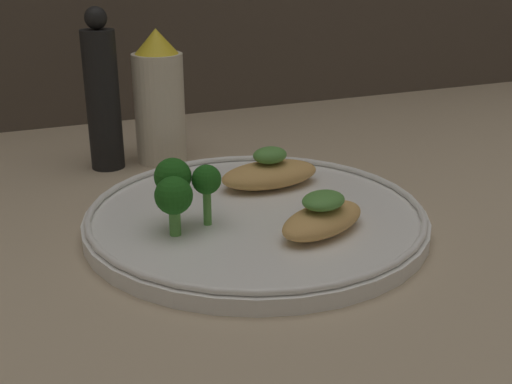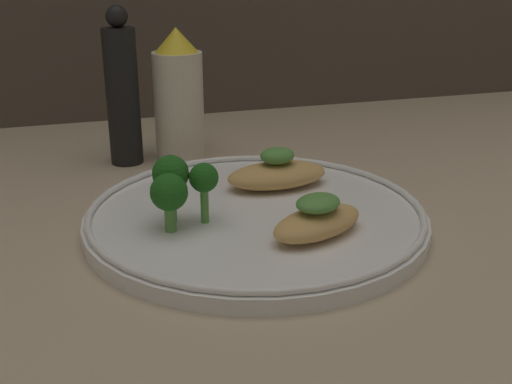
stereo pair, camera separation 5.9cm
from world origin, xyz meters
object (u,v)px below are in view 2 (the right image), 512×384
Objects in this scene: plate at (256,216)px; broccoli_bunch at (177,183)px; sauce_bottle at (179,97)px; pepper_grinder at (122,93)px.

broccoli_bunch is at bearing -174.02° from plate.
pepper_grinder is at bearing 180.00° from sauce_bottle.
sauce_bottle reaches higher than broccoli_bunch.
pepper_grinder reaches higher than sauce_bottle.
sauce_bottle is 0.86× the size of pepper_grinder.
broccoli_bunch is 0.34× the size of pepper_grinder.
sauce_bottle is at bearing 79.11° from broccoli_bunch.
sauce_bottle is 6.61cm from pepper_grinder.
pepper_grinder is (-2.07, 23.19, 3.16)cm from broccoli_bunch.
pepper_grinder is (-6.54, 0.00, 0.99)cm from sauce_bottle.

